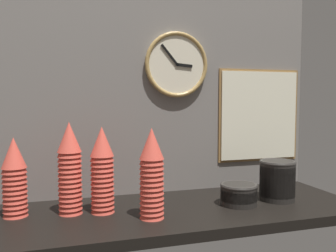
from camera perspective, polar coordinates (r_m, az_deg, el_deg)
ground_plane at (r=150.06cm, az=0.31°, el=-13.70°), size 160.00×56.00×4.00cm
wall_tiled_back at (r=168.43cm, az=-2.35°, el=7.07°), size 160.00×3.00×105.00cm
cup_stack_left at (r=143.02cm, az=-15.48°, el=-6.52°), size 9.18×9.18×35.80cm
cup_stack_far_left at (r=147.23cm, az=-23.41°, el=-7.51°), size 9.18×9.18×30.24cm
cup_stack_center at (r=133.00cm, az=-2.63°, el=-7.59°), size 9.18×9.18×33.94cm
cup_stack_center_left at (r=141.79cm, az=-10.50°, el=-6.91°), size 9.18×9.18×33.94cm
bowl_stack_far_right at (r=165.25cm, az=17.12°, el=-8.20°), size 15.68×15.68×17.60cm
bowl_stack_right at (r=155.03cm, az=11.28°, el=-10.55°), size 15.68×15.68×8.97cm
wall_clock at (r=169.03cm, az=1.39°, el=9.82°), size 30.76×2.70×30.76cm
menu_board at (r=188.08cm, az=14.41°, el=1.65°), size 44.99×1.32×46.94cm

